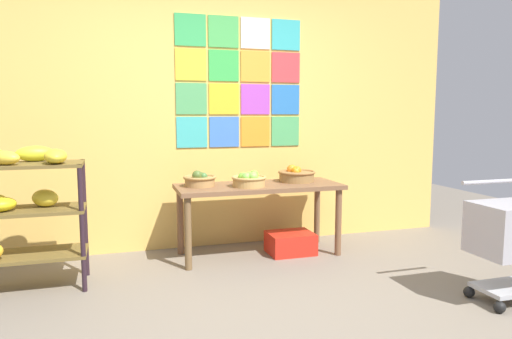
{
  "coord_description": "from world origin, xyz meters",
  "views": [
    {
      "loc": [
        -0.96,
        -2.69,
        1.32
      ],
      "look_at": [
        0.15,
        0.92,
        0.87
      ],
      "focal_mm": 32.69,
      "sensor_mm": 36.0,
      "label": 1
    }
  ],
  "objects_px": {
    "fruit_basket_right": "(200,180)",
    "fruit_basket_centre": "(296,175)",
    "fruit_basket_back_right": "(249,180)",
    "produce_crate_under_table": "(290,243)",
    "banana_shelf_unit": "(12,203)",
    "shopping_cart": "(511,233)",
    "display_table": "(259,194)"
  },
  "relations": [
    {
      "from": "fruit_basket_centre",
      "to": "fruit_basket_back_right",
      "type": "relative_size",
      "value": 1.15
    },
    {
      "from": "fruit_basket_back_right",
      "to": "banana_shelf_unit",
      "type": "bearing_deg",
      "value": -173.24
    },
    {
      "from": "banana_shelf_unit",
      "to": "fruit_basket_centre",
      "type": "height_order",
      "value": "banana_shelf_unit"
    },
    {
      "from": "banana_shelf_unit",
      "to": "fruit_basket_back_right",
      "type": "bearing_deg",
      "value": 6.76
    },
    {
      "from": "banana_shelf_unit",
      "to": "produce_crate_under_table",
      "type": "distance_m",
      "value": 2.39
    },
    {
      "from": "fruit_basket_right",
      "to": "shopping_cart",
      "type": "bearing_deg",
      "value": -40.88
    },
    {
      "from": "fruit_basket_right",
      "to": "produce_crate_under_table",
      "type": "bearing_deg",
      "value": -7.42
    },
    {
      "from": "fruit_basket_centre",
      "to": "shopping_cart",
      "type": "bearing_deg",
      "value": -60.4
    },
    {
      "from": "fruit_basket_right",
      "to": "shopping_cart",
      "type": "height_order",
      "value": "shopping_cart"
    },
    {
      "from": "fruit_basket_back_right",
      "to": "shopping_cart",
      "type": "relative_size",
      "value": 0.37
    },
    {
      "from": "display_table",
      "to": "fruit_basket_back_right",
      "type": "distance_m",
      "value": 0.22
    },
    {
      "from": "banana_shelf_unit",
      "to": "fruit_basket_centre",
      "type": "bearing_deg",
      "value": 9.37
    },
    {
      "from": "banana_shelf_unit",
      "to": "produce_crate_under_table",
      "type": "bearing_deg",
      "value": 6.63
    },
    {
      "from": "fruit_basket_centre",
      "to": "produce_crate_under_table",
      "type": "xyz_separation_m",
      "value": [
        -0.11,
        -0.13,
        -0.63
      ]
    },
    {
      "from": "banana_shelf_unit",
      "to": "shopping_cart",
      "type": "height_order",
      "value": "banana_shelf_unit"
    },
    {
      "from": "fruit_basket_right",
      "to": "fruit_basket_centre",
      "type": "relative_size",
      "value": 0.82
    },
    {
      "from": "shopping_cart",
      "to": "fruit_basket_back_right",
      "type": "bearing_deg",
      "value": 141.67
    },
    {
      "from": "fruit_basket_back_right",
      "to": "produce_crate_under_table",
      "type": "height_order",
      "value": "fruit_basket_back_right"
    },
    {
      "from": "banana_shelf_unit",
      "to": "fruit_basket_back_right",
      "type": "relative_size",
      "value": 3.43
    },
    {
      "from": "banana_shelf_unit",
      "to": "fruit_basket_right",
      "type": "height_order",
      "value": "banana_shelf_unit"
    },
    {
      "from": "banana_shelf_unit",
      "to": "shopping_cart",
      "type": "distance_m",
      "value": 3.59
    },
    {
      "from": "produce_crate_under_table",
      "to": "shopping_cart",
      "type": "height_order",
      "value": "shopping_cart"
    },
    {
      "from": "banana_shelf_unit",
      "to": "fruit_basket_right",
      "type": "relative_size",
      "value": 3.64
    },
    {
      "from": "fruit_basket_right",
      "to": "fruit_basket_centre",
      "type": "xyz_separation_m",
      "value": [
        0.95,
        0.02,
        0.0
      ]
    },
    {
      "from": "fruit_basket_right",
      "to": "fruit_basket_back_right",
      "type": "xyz_separation_m",
      "value": [
        0.42,
        -0.15,
        0.0
      ]
    },
    {
      "from": "fruit_basket_centre",
      "to": "banana_shelf_unit",
      "type": "bearing_deg",
      "value": -170.63
    },
    {
      "from": "display_table",
      "to": "produce_crate_under_table",
      "type": "height_order",
      "value": "display_table"
    },
    {
      "from": "produce_crate_under_table",
      "to": "display_table",
      "type": "bearing_deg",
      "value": 170.61
    },
    {
      "from": "fruit_basket_back_right",
      "to": "produce_crate_under_table",
      "type": "distance_m",
      "value": 0.76
    },
    {
      "from": "fruit_basket_right",
      "to": "produce_crate_under_table",
      "type": "relative_size",
      "value": 0.7
    },
    {
      "from": "fruit_basket_back_right",
      "to": "display_table",
      "type": "bearing_deg",
      "value": 37.42
    },
    {
      "from": "banana_shelf_unit",
      "to": "fruit_basket_centre",
      "type": "distance_m",
      "value": 2.45
    }
  ]
}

